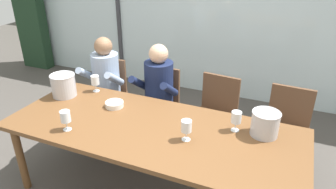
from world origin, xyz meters
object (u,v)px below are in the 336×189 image
at_px(person_navy_polo, 156,91).
at_px(wine_glass_by_right_taster, 186,127).
at_px(chair_center, 216,110).
at_px(wine_glass_near_bucket, 236,118).
at_px(dining_table, 152,133).
at_px(ice_bucket_primary, 265,123).
at_px(chair_near_curtain, 108,89).
at_px(tasting_bowl, 114,104).
at_px(person_pale_blue_shirt, 103,81).
at_px(chair_left_of_center, 159,99).
at_px(ice_bucket_secondary, 63,85).
at_px(wine_glass_center_pour, 65,117).
at_px(wine_glass_by_left_taster, 95,81).
at_px(chair_right_of_center, 287,124).

relative_size(person_navy_polo, wine_glass_by_right_taster, 6.80).
height_order(chair_center, wine_glass_near_bucket, wine_glass_near_bucket).
xyz_separation_m(dining_table, ice_bucket_primary, (0.88, 0.26, 0.17)).
relative_size(chair_center, ice_bucket_primary, 3.78).
distance_m(chair_near_curtain, tasting_bowl, 0.96).
bearing_deg(person_pale_blue_shirt, person_navy_polo, -1.48).
bearing_deg(wine_glass_near_bucket, person_navy_polo, 150.91).
distance_m(chair_center, person_pale_blue_shirt, 1.36).
bearing_deg(ice_bucket_primary, chair_left_of_center, 151.83).
xyz_separation_m(chair_left_of_center, ice_bucket_secondary, (-0.72, -0.73, 0.35)).
bearing_deg(tasting_bowl, wine_glass_center_pour, -105.96).
xyz_separation_m(dining_table, wine_glass_by_right_taster, (0.33, -0.06, 0.18)).
height_order(dining_table, wine_glass_by_left_taster, wine_glass_by_left_taster).
relative_size(wine_glass_near_bucket, wine_glass_center_pour, 1.00).
bearing_deg(chair_left_of_center, ice_bucket_secondary, -131.52).
height_order(chair_near_curtain, ice_bucket_primary, ice_bucket_primary).
height_order(person_navy_polo, wine_glass_by_left_taster, person_navy_polo).
bearing_deg(wine_glass_by_right_taster, wine_glass_by_left_taster, 158.22).
height_order(tasting_bowl, wine_glass_center_pour, wine_glass_center_pour).
xyz_separation_m(chair_center, ice_bucket_secondary, (-1.40, -0.74, 0.35)).
bearing_deg(wine_glass_center_pour, ice_bucket_secondary, 131.53).
xyz_separation_m(chair_near_curtain, ice_bucket_secondary, (-0.02, -0.72, 0.35)).
relative_size(chair_left_of_center, ice_bucket_secondary, 3.51).
xyz_separation_m(dining_table, wine_glass_center_pour, (-0.63, -0.31, 0.18)).
bearing_deg(wine_glass_near_bucket, chair_right_of_center, 60.61).
relative_size(dining_table, chair_center, 2.93).
distance_m(chair_center, ice_bucket_secondary, 1.62).
relative_size(chair_near_curtain, ice_bucket_primary, 3.78).
height_order(chair_right_of_center, wine_glass_near_bucket, wine_glass_near_bucket).
height_order(chair_center, wine_glass_by_right_taster, wine_glass_by_right_taster).
bearing_deg(ice_bucket_primary, person_pale_blue_shirt, 164.67).
bearing_deg(wine_glass_by_right_taster, tasting_bowl, 162.94).
bearing_deg(person_pale_blue_shirt, wine_glass_center_pour, -71.66).
bearing_deg(chair_center, wine_glass_center_pour, -120.76).
relative_size(dining_table, person_navy_polo, 2.14).
xyz_separation_m(chair_near_curtain, person_pale_blue_shirt, (0.04, -0.14, 0.17)).
distance_m(dining_table, ice_bucket_primary, 0.94).
distance_m(chair_right_of_center, wine_glass_center_pour, 2.12).
bearing_deg(person_navy_polo, chair_right_of_center, 9.44).
height_order(chair_center, person_navy_polo, person_navy_polo).
bearing_deg(wine_glass_near_bucket, wine_glass_by_right_taster, -138.47).
distance_m(person_navy_polo, wine_glass_by_left_taster, 0.66).
distance_m(chair_left_of_center, wine_glass_near_bucket, 1.28).
height_order(chair_right_of_center, ice_bucket_secondary, ice_bucket_secondary).
distance_m(chair_right_of_center, wine_glass_by_right_taster, 1.28).
relative_size(ice_bucket_secondary, wine_glass_by_right_taster, 1.41).
distance_m(wine_glass_by_left_taster, wine_glass_center_pour, 0.76).
height_order(chair_near_curtain, chair_center, same).
distance_m(dining_table, ice_bucket_secondary, 1.11).
relative_size(ice_bucket_primary, wine_glass_center_pour, 1.31).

